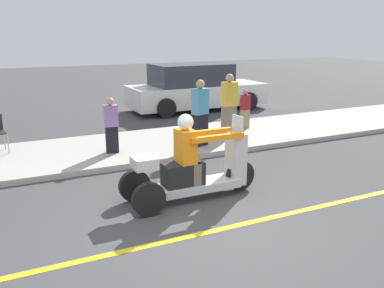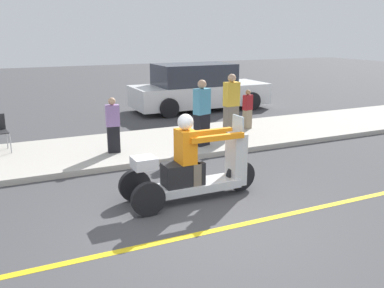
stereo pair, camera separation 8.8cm
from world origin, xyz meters
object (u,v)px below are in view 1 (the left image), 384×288
(spectator_far_back, at_px, (111,126))
(spectator_by_tree, at_px, (200,114))
(parked_car_lot_far, at_px, (195,88))
(spectator_with_child, at_px, (245,110))
(spectator_mid_group, at_px, (229,106))
(motorcycle_trike, at_px, (193,169))

(spectator_far_back, bearing_deg, spectator_by_tree, -8.62)
(spectator_by_tree, xyz_separation_m, parked_car_lot_far, (2.27, 4.82, -0.10))
(spectator_with_child, relative_size, parked_car_lot_far, 0.22)
(spectator_mid_group, distance_m, parked_car_lot_far, 4.41)
(spectator_by_tree, height_order, spectator_far_back, spectator_by_tree)
(spectator_far_back, height_order, parked_car_lot_far, parked_car_lot_far)
(spectator_by_tree, xyz_separation_m, spectator_far_back, (-2.03, 0.31, -0.15))
(motorcycle_trike, bearing_deg, spectator_by_tree, 60.61)
(spectator_by_tree, height_order, spectator_with_child, spectator_by_tree)
(spectator_far_back, xyz_separation_m, parked_car_lot_far, (4.31, 4.52, 0.05))
(parked_car_lot_far, bearing_deg, spectator_with_child, -95.16)
(spectator_with_child, bearing_deg, spectator_mid_group, -148.95)
(spectator_mid_group, distance_m, spectator_far_back, 3.17)
(parked_car_lot_far, bearing_deg, spectator_mid_group, -105.11)
(spectator_by_tree, bearing_deg, spectator_mid_group, 26.98)
(motorcycle_trike, distance_m, spectator_far_back, 3.00)
(spectator_by_tree, xyz_separation_m, spectator_with_child, (1.93, 1.06, -0.23))
(motorcycle_trike, height_order, parked_car_lot_far, parked_car_lot_far)
(motorcycle_trike, xyz_separation_m, parked_car_lot_far, (3.76, 7.46, 0.24))
(motorcycle_trike, distance_m, spectator_with_child, 5.04)
(motorcycle_trike, xyz_separation_m, spectator_far_back, (-0.55, 2.95, 0.19))
(motorcycle_trike, xyz_separation_m, spectator_with_child, (3.42, 3.70, 0.12))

